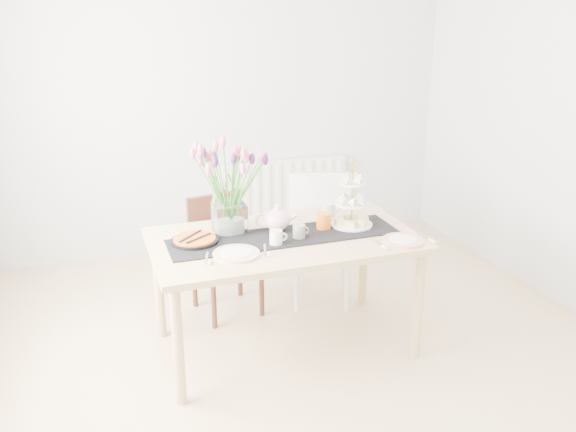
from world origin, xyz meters
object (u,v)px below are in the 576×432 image
object	(u,v)px
dining_table	(285,249)
mug_white	(276,238)
chair_white	(320,228)
tulip_vase	(228,173)
teapot	(277,220)
plate_right	(403,240)
cream_jug	(329,209)
tart_tin	(195,241)
radiator	(283,193)
plate_left	(236,254)
mug_grey	(299,232)
chair_brown	(222,245)
cake_stand	(352,209)
mug_orange	(323,221)

from	to	relation	value
dining_table	mug_white	bearing A→B (deg)	-130.46
chair_white	tulip_vase	world-z (taller)	tulip_vase
teapot	plate_right	distance (m)	0.77
chair_white	cream_jug	size ratio (longest dim) A/B	10.18
chair_white	cream_jug	world-z (taller)	chair_white
tart_tin	dining_table	bearing A→B (deg)	-8.62
chair_white	cream_jug	distance (m)	0.44
radiator	plate_left	bearing A→B (deg)	-115.54
chair_white	mug_grey	distance (m)	0.82
chair_brown	mug_white	size ratio (longest dim) A/B	9.12
teapot	cream_jug	distance (m)	0.45
teapot	chair_brown	bearing A→B (deg)	130.62
teapot	mug_white	bearing A→B (deg)	-91.90
mug_white	chair_brown	bearing A→B (deg)	104.02
mug_grey	mug_white	size ratio (longest dim) A/B	0.98
radiator	plate_left	xyz separation A→B (m)	(-0.93, -1.95, 0.31)
mug_white	plate_right	bearing A→B (deg)	-12.62
chair_white	teapot	xyz separation A→B (m)	(-0.50, -0.51, 0.30)
radiator	plate_left	world-z (taller)	plate_left
chair_white	tart_tin	xyz separation A→B (m)	(-1.01, -0.53, 0.23)
radiator	chair_brown	xyz separation A→B (m)	(-0.83, -1.13, 0.03)
cake_stand	mug_orange	distance (m)	0.20
tulip_vase	mug_orange	bearing A→B (deg)	-13.71
chair_brown	mug_white	world-z (taller)	mug_white
radiator	tulip_vase	xyz separation A→B (m)	(-0.88, -1.60, 0.68)
tulip_vase	teapot	distance (m)	0.42
mug_white	teapot	bearing A→B (deg)	72.44
chair_brown	mug_grey	distance (m)	0.84
radiator	mug_white	size ratio (longest dim) A/B	13.28
cream_jug	plate_left	bearing A→B (deg)	-135.66
chair_brown	tulip_vase	xyz separation A→B (m)	(-0.05, -0.47, 0.65)
radiator	chair_brown	bearing A→B (deg)	-126.48
tulip_vase	teapot	size ratio (longest dim) A/B	2.76
chair_brown	cake_stand	xyz separation A→B (m)	(0.71, -0.61, 0.39)
cake_stand	cream_jug	world-z (taller)	cake_stand
tulip_vase	mug_orange	distance (m)	0.67
chair_brown	plate_right	bearing A→B (deg)	-57.08
chair_white	plate_right	xyz separation A→B (m)	(0.16, -0.90, 0.22)
chair_brown	tart_tin	bearing A→B (deg)	-126.71
chair_white	tulip_vase	xyz separation A→B (m)	(-0.78, -0.42, 0.60)
radiator	mug_white	distance (m)	2.03
tulip_vase	cream_jug	world-z (taller)	tulip_vase
cake_stand	plate_left	distance (m)	0.84
chair_white	chair_brown	bearing A→B (deg)	-165.52
teapot	cream_jug	bearing A→B (deg)	40.03
radiator	cake_stand	bearing A→B (deg)	-94.15
mug_white	plate_left	xyz separation A→B (m)	(-0.26, -0.07, -0.04)
teapot	tart_tin	size ratio (longest dim) A/B	0.89
plate_right	mug_orange	bearing A→B (deg)	137.30
cream_jug	mug_orange	bearing A→B (deg)	-106.23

